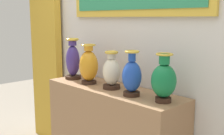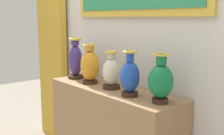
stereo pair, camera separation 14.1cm
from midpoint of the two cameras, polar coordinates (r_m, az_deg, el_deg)
back_wall at (r=2.55m, az=6.26°, el=10.07°), size 3.47×0.14×3.03m
curtain_gold at (r=3.56m, az=-10.77°, el=3.57°), size 0.56×0.08×2.27m
vase_indigo at (r=2.81m, az=-5.88°, el=1.48°), size 0.15×0.15×0.40m
vase_amber at (r=2.59m, az=-2.87°, el=0.42°), size 0.17×0.17×0.36m
vase_ivory at (r=2.39m, az=1.56°, el=-0.91°), size 0.15×0.15×0.32m
vase_sapphire at (r=2.17m, az=5.45°, el=-1.83°), size 0.15×0.15×0.35m
vase_emerald at (r=2.02m, az=11.67°, el=-2.64°), size 0.18×0.18×0.35m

